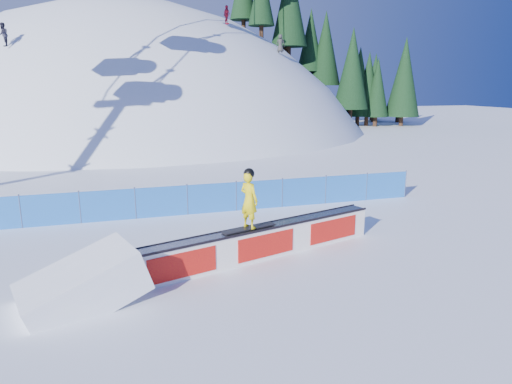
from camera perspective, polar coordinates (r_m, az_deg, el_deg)
name	(u,v)px	position (r m, az deg, el deg)	size (l,w,h in m)	color
ground	(177,257)	(14.07, -9.80, -8.02)	(160.00, 160.00, 0.00)	white
snow_hill	(140,273)	(59.70, -14.33, -9.82)	(64.00, 64.00, 64.00)	white
treeline	(344,59)	(60.30, 10.99, 16.06)	(24.18, 13.72, 19.91)	#311E13
safety_fence	(162,202)	(18.16, -11.69, -1.20)	(22.05, 0.05, 1.30)	blue
rail_box	(261,242)	(13.67, 0.66, -6.29)	(8.04, 2.96, 0.99)	white
snow_ramp	(84,302)	(11.95, -20.67, -12.73)	(2.72, 1.81, 1.02)	white
snowboarder	(249,199)	(13.03, -0.87, -0.93)	(1.72, 0.79, 1.78)	black
distant_skiers	(152,15)	(44.13, -12.92, 20.76)	(23.52, 11.15, 7.26)	black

